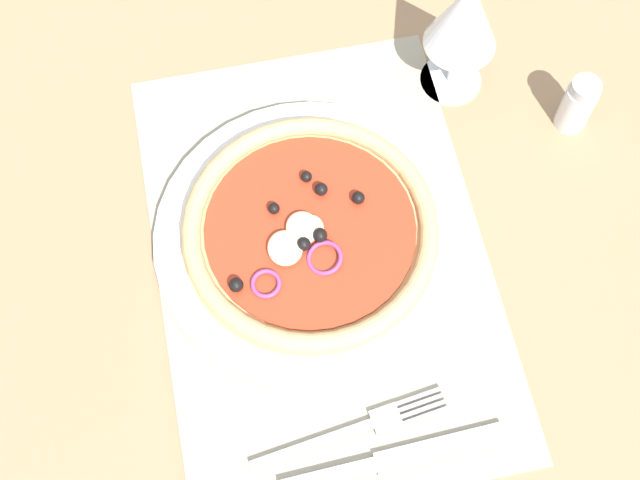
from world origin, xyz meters
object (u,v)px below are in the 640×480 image
(knife, at_px, (396,460))
(wine_glass, at_px, (465,19))
(plate, at_px, (311,238))
(fork, at_px, (361,428))
(pizza, at_px, (310,230))
(pepper_shaker, at_px, (578,104))

(knife, bearing_deg, wine_glass, 66.09)
(plate, bearing_deg, fork, 2.17)
(pizza, relative_size, pepper_shaker, 3.60)
(knife, bearing_deg, pepper_shaker, 47.34)
(pizza, bearing_deg, wine_glass, 130.21)
(plate, relative_size, knife, 1.48)
(pizza, relative_size, knife, 1.20)
(wine_glass, xyz_separation_m, pepper_shaker, (0.07, 0.11, -0.07))
(plate, relative_size, fork, 1.65)
(pizza, distance_m, fork, 0.19)
(fork, height_order, pepper_shaker, pepper_shaker)
(plate, height_order, pizza, pizza)
(knife, bearing_deg, pizza, 96.28)
(pizza, height_order, knife, pizza)
(fork, bearing_deg, knife, -61.80)
(pizza, distance_m, wine_glass, 0.25)
(plate, xyz_separation_m, pepper_shaker, (-0.08, 0.29, 0.02))
(plate, distance_m, wine_glass, 0.25)
(pizza, bearing_deg, fork, 2.29)
(plate, height_order, pepper_shaker, pepper_shaker)
(fork, relative_size, pepper_shaker, 2.69)
(fork, bearing_deg, wine_glass, 55.20)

